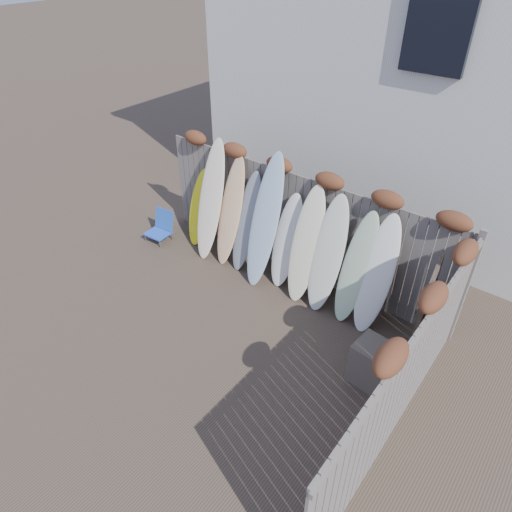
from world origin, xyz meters
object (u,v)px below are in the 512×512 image
Objects in this scene: beach_chair at (161,226)px; surfboard_0 at (200,208)px; lattice_panel at (418,331)px; wooden_crate at (374,364)px.

surfboard_0 is at bearing 32.82° from beach_chair.
surfboard_0 is (0.72, 0.47, 0.49)m from beach_chair.
lattice_panel reaches higher than surfboard_0.
surfboard_0 is at bearing 161.63° from lattice_panel.
wooden_crate is 0.81m from lattice_panel.
beach_chair is 5.66m from lattice_panel.
beach_chair is 0.99m from surfboard_0.
beach_chair is at bearing 172.32° from wooden_crate.
surfboard_0 is at bearing 165.43° from wooden_crate.
wooden_crate is at bearing -145.11° from lattice_panel.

